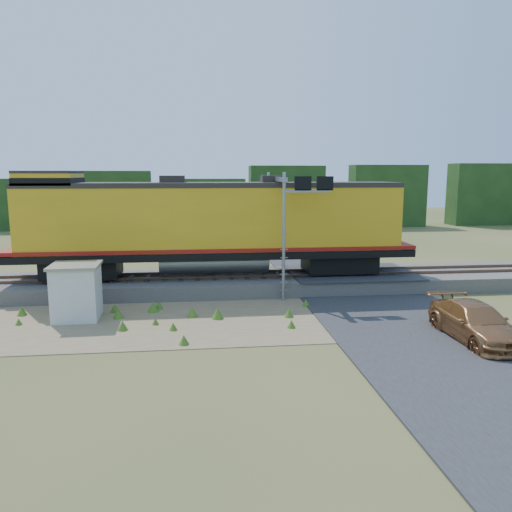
{
  "coord_description": "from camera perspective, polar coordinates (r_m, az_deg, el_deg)",
  "views": [
    {
      "loc": [
        -1.7,
        -21.35,
        6.47
      ],
      "look_at": [
        1.12,
        3.0,
        2.4
      ],
      "focal_mm": 35.0,
      "sensor_mm": 36.0,
      "label": 1
    }
  ],
  "objects": [
    {
      "name": "tree_line_north",
      "position": [
        59.47,
        -4.99,
        6.12
      ],
      "size": [
        130.0,
        3.0,
        6.5
      ],
      "color": "#1B3613",
      "rests_on": "ground"
    },
    {
      "name": "weed_clumps",
      "position": [
        22.48,
        -11.02,
        -7.48
      ],
      "size": [
        15.0,
        6.2,
        0.56
      ],
      "primitive_type": null,
      "color": "#436C1E",
      "rests_on": "ground"
    },
    {
      "name": "signal_gantry",
      "position": [
        27.14,
        3.13,
        6.18
      ],
      "size": [
        2.59,
        6.2,
        6.54
      ],
      "color": "gray",
      "rests_on": "ground"
    },
    {
      "name": "locomotive",
      "position": [
        27.49,
        -5.5,
        3.69
      ],
      "size": [
        21.86,
        3.33,
        5.64
      ],
      "color": "black",
      "rests_on": "rails"
    },
    {
      "name": "ballast",
      "position": [
        28.07,
        -2.99,
        -3.07
      ],
      "size": [
        70.0,
        5.0,
        0.8
      ],
      "primitive_type": "cube",
      "color": "slate",
      "rests_on": "ground"
    },
    {
      "name": "car",
      "position": [
        21.44,
        23.81,
        -6.95
      ],
      "size": [
        2.09,
        4.99,
        1.44
      ],
      "primitive_type": "imported",
      "rotation": [
        0.0,
        0.0,
        0.02
      ],
      "color": "#9C663A",
      "rests_on": "ground"
    },
    {
      "name": "dirt_shoulder",
      "position": [
        22.79,
        -7.15,
        -7.11
      ],
      "size": [
        26.0,
        8.0,
        0.03
      ],
      "primitive_type": "cube",
      "color": "#8C7754",
      "rests_on": "ground"
    },
    {
      "name": "ground",
      "position": [
        22.37,
        -1.99,
        -7.39
      ],
      "size": [
        140.0,
        140.0,
        0.0
      ],
      "primitive_type": "plane",
      "color": "#475123",
      "rests_on": "ground"
    },
    {
      "name": "road",
      "position": [
        24.58,
        14.44,
        -5.92
      ],
      "size": [
        7.0,
        66.0,
        0.86
      ],
      "color": "#38383A",
      "rests_on": "ground"
    },
    {
      "name": "shed",
      "position": [
        23.67,
        -19.83,
        -3.84
      ],
      "size": [
        2.18,
        2.18,
        2.51
      ],
      "rotation": [
        0.0,
        0.0,
        0.03
      ],
      "color": "silver",
      "rests_on": "ground"
    },
    {
      "name": "rails",
      "position": [
        27.97,
        -3.0,
        -2.11
      ],
      "size": [
        70.0,
        1.54,
        0.16
      ],
      "color": "brown",
      "rests_on": "ballast"
    }
  ]
}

